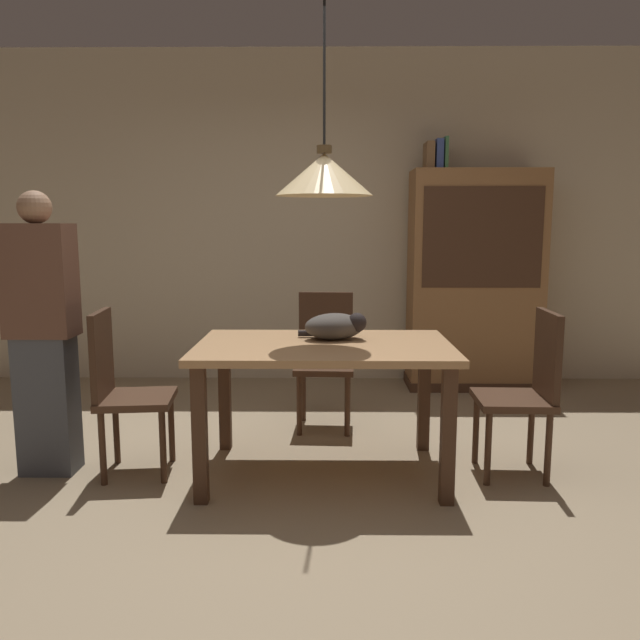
# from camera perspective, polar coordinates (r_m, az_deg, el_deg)

# --- Properties ---
(ground) EXTENTS (10.00, 10.00, 0.00)m
(ground) POSITION_cam_1_polar(r_m,az_deg,el_deg) (3.33, -0.40, -16.16)
(ground) COLOR #998466
(back_wall) EXTENTS (6.40, 0.10, 2.90)m
(back_wall) POSITION_cam_1_polar(r_m,az_deg,el_deg) (5.67, 0.05, 9.19)
(back_wall) COLOR beige
(back_wall) RESTS_ON ground
(dining_table) EXTENTS (1.40, 0.90, 0.75)m
(dining_table) POSITION_cam_1_polar(r_m,az_deg,el_deg) (3.47, 0.37, -3.78)
(dining_table) COLOR tan
(dining_table) RESTS_ON ground
(chair_right_side) EXTENTS (0.41, 0.41, 0.93)m
(chair_right_side) POSITION_cam_1_polar(r_m,az_deg,el_deg) (3.68, 18.33, -5.73)
(chair_right_side) COLOR #472D1E
(chair_right_side) RESTS_ON ground
(chair_left_side) EXTENTS (0.44, 0.44, 0.93)m
(chair_left_side) POSITION_cam_1_polar(r_m,az_deg,el_deg) (3.68, -17.57, -5.68)
(chair_left_side) COLOR #472D1E
(chair_left_side) RESTS_ON ground
(chair_far_back) EXTENTS (0.42, 0.42, 0.93)m
(chair_far_back) POSITION_cam_1_polar(r_m,az_deg,el_deg) (4.36, 0.46, -3.06)
(chair_far_back) COLOR #472D1E
(chair_far_back) RESTS_ON ground
(cat_sleeping) EXTENTS (0.40, 0.29, 0.16)m
(cat_sleeping) POSITION_cam_1_polar(r_m,az_deg,el_deg) (3.56, 1.49, -0.56)
(cat_sleeping) COLOR #4C4742
(cat_sleeping) RESTS_ON dining_table
(pendant_lamp) EXTENTS (0.52, 0.52, 1.30)m
(pendant_lamp) POSITION_cam_1_polar(r_m,az_deg,el_deg) (3.40, 0.39, 13.14)
(pendant_lamp) COLOR beige
(hutch_bookcase) EXTENTS (1.12, 0.45, 1.85)m
(hutch_bookcase) POSITION_cam_1_polar(r_m,az_deg,el_deg) (5.51, 13.88, 3.12)
(hutch_bookcase) COLOR olive
(hutch_bookcase) RESTS_ON ground
(book_brown_thick) EXTENTS (0.06, 0.24, 0.22)m
(book_brown_thick) POSITION_cam_1_polar(r_m,az_deg,el_deg) (5.44, 9.86, 14.47)
(book_brown_thick) COLOR brown
(book_brown_thick) RESTS_ON hutch_bookcase
(book_blue_wide) EXTENTS (0.06, 0.24, 0.24)m
(book_blue_wide) POSITION_cam_1_polar(r_m,az_deg,el_deg) (5.45, 10.67, 14.54)
(book_blue_wide) COLOR #384C93
(book_blue_wide) RESTS_ON hutch_bookcase
(book_green_slim) EXTENTS (0.03, 0.20, 0.26)m
(book_green_slim) POSITION_cam_1_polar(r_m,az_deg,el_deg) (5.46, 11.28, 14.62)
(book_green_slim) COLOR #427A4C
(book_green_slim) RESTS_ON hutch_bookcase
(person_standing) EXTENTS (0.36, 0.22, 1.58)m
(person_standing) POSITION_cam_1_polar(r_m,az_deg,el_deg) (3.80, -23.87, -1.23)
(person_standing) COLOR #4C515B
(person_standing) RESTS_ON ground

